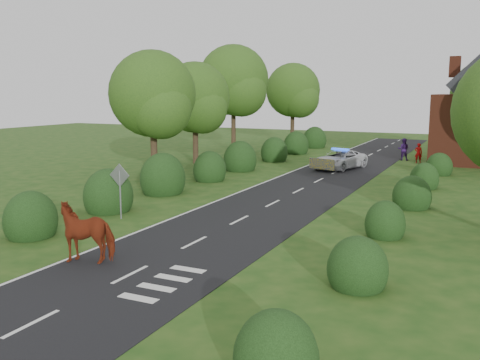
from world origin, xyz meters
The scene contains 14 objects.
ground centered at (0.00, 0.00, 0.00)m, with size 120.00×120.00×0.00m, color #1C4513.
road centered at (0.00, 15.00, 0.01)m, with size 6.00×70.00×0.02m, color black.
road_markings centered at (-1.60, 12.93, 0.03)m, with size 4.96×70.00×0.01m.
hedgerow_left centered at (-6.51, 11.69, 0.75)m, with size 2.75×50.41×3.00m.
hedgerow_right centered at (6.60, 11.21, 0.55)m, with size 2.10×45.78×2.10m.
tree_left_a centered at (-9.75, 11.86, 5.34)m, with size 5.74×5.60×8.38m.
tree_left_b centered at (-11.25, 19.86, 5.04)m, with size 5.74×5.60×8.07m.
tree_left_c centered at (-12.70, 29.83, 6.53)m, with size 6.97×6.80×10.22m.
tree_left_d centered at (-10.23, 39.85, 5.64)m, with size 6.15×6.00×8.89m.
road_sign centered at (-5.00, 2.00, 1.65)m, with size 1.06×0.08×2.53m.
cow centered at (-2.25, -3.31, 0.85)m, with size 1.26×2.38×1.69m, color maroon.
police_van centered at (-0.20, 21.94, 0.70)m, with size 3.55×5.45×1.54m.
pedestrian_red centered at (4.68, 27.86, 0.81)m, with size 0.59×0.39×1.62m, color #BB0C0C.
pedestrian_purple centered at (3.31, 29.15, 0.93)m, with size 0.91×0.71×1.86m, color #331654.
Camera 1 is at (10.02, -17.06, 5.70)m, focal length 40.00 mm.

